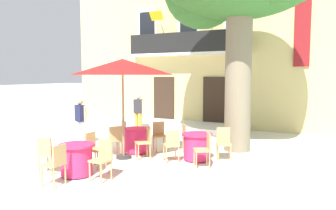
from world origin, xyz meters
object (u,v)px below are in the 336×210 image
(cafe_chair_front_2, at_px, (145,140))
(cafe_table_middle, at_px, (77,159))
(cafe_chair_middle_1, at_px, (56,162))
(cafe_chair_near_tree_1, at_px, (172,144))
(cafe_table_near_tree, at_px, (197,146))
(pedestrian_near_entrance, at_px, (80,119))
(pedestrian_mid_plaza, at_px, (138,111))
(cafe_chair_front_0, at_px, (127,132))
(cafe_chair_middle_3, at_px, (94,147))
(cafe_table_front, at_px, (137,140))
(cafe_chair_near_tree_0, at_px, (188,137))
(cafe_chair_middle_0, at_px, (47,153))
(cafe_chair_near_tree_3, at_px, (224,141))
(cafe_chair_front_3, at_px, (159,134))
(cafe_chair_front_1, at_px, (114,139))
(cafe_chair_middle_2, at_px, (103,157))
(cafe_umbrella, at_px, (123,67))
(cafe_chair_near_tree_2, at_px, (205,148))

(cafe_chair_front_2, bearing_deg, cafe_table_middle, -106.99)
(cafe_chair_middle_1, bearing_deg, cafe_chair_near_tree_1, 63.42)
(cafe_table_near_tree, bearing_deg, cafe_chair_front_2, -160.42)
(pedestrian_near_entrance, relative_size, pedestrian_mid_plaza, 0.98)
(cafe_table_near_tree, distance_m, cafe_chair_front_2, 1.48)
(cafe_table_middle, xyz_separation_m, cafe_chair_front_0, (-0.59, 2.97, 0.14))
(cafe_chair_middle_3, distance_m, cafe_table_front, 1.84)
(pedestrian_near_entrance, bearing_deg, cafe_chair_front_0, 10.96)
(cafe_table_middle, height_order, cafe_chair_front_2, cafe_chair_front_2)
(cafe_chair_near_tree_0, bearing_deg, cafe_table_near_tree, -45.79)
(cafe_chair_middle_0, height_order, cafe_chair_middle_3, same)
(cafe_chair_middle_0, bearing_deg, cafe_chair_near_tree_3, 43.26)
(cafe_chair_front_2, bearing_deg, cafe_chair_front_3, 96.02)
(cafe_table_front, bearing_deg, cafe_table_near_tree, 0.83)
(cafe_chair_middle_0, bearing_deg, cafe_chair_front_3, 69.68)
(cafe_chair_near_tree_1, height_order, pedestrian_near_entrance, pedestrian_near_entrance)
(cafe_chair_middle_1, height_order, cafe_chair_front_1, same)
(cafe_table_middle, xyz_separation_m, pedestrian_near_entrance, (-2.27, 2.65, 0.52))
(cafe_chair_middle_2, xyz_separation_m, pedestrian_near_entrance, (-3.02, 2.62, 0.38))
(cafe_table_front, xyz_separation_m, cafe_chair_front_0, (-0.64, 0.40, 0.14))
(cafe_chair_near_tree_1, xyz_separation_m, cafe_chair_middle_0, (-2.23, -2.29, 0.00))
(cafe_chair_middle_1, height_order, pedestrian_mid_plaza, pedestrian_mid_plaza)
(cafe_table_near_tree, distance_m, cafe_chair_near_tree_3, 0.77)
(cafe_chair_near_tree_3, distance_m, cafe_chair_middle_1, 4.53)
(cafe_chair_middle_3, distance_m, cafe_chair_front_1, 1.17)
(cafe_chair_middle_2, relative_size, cafe_chair_front_0, 1.00)
(cafe_chair_near_tree_1, distance_m, cafe_umbrella, 2.54)
(cafe_chair_front_1, height_order, cafe_umbrella, cafe_umbrella)
(cafe_chair_middle_2, bearing_deg, cafe_chair_near_tree_2, 48.53)
(cafe_chair_near_tree_2, relative_size, cafe_chair_front_0, 1.00)
(pedestrian_near_entrance, bearing_deg, cafe_chair_near_tree_3, 3.79)
(cafe_table_near_tree, distance_m, cafe_umbrella, 3.06)
(pedestrian_mid_plaza, bearing_deg, cafe_chair_near_tree_2, -39.06)
(cafe_chair_middle_1, distance_m, cafe_table_front, 3.32)
(cafe_chair_front_1, bearing_deg, pedestrian_mid_plaza, 111.29)
(cafe_chair_near_tree_1, relative_size, pedestrian_mid_plaza, 0.56)
(cafe_chair_near_tree_1, bearing_deg, cafe_chair_middle_2, -110.55)
(cafe_table_near_tree, distance_m, cafe_table_middle, 3.30)
(cafe_chair_near_tree_0, height_order, pedestrian_near_entrance, pedestrian_near_entrance)
(cafe_chair_middle_3, height_order, pedestrian_near_entrance, pedestrian_near_entrance)
(cafe_chair_middle_3, height_order, cafe_umbrella, cafe_umbrella)
(cafe_chair_middle_0, distance_m, cafe_chair_middle_2, 1.49)
(cafe_chair_near_tree_2, xyz_separation_m, cafe_table_middle, (-2.49, -2.00, -0.14))
(cafe_chair_front_2, xyz_separation_m, pedestrian_mid_plaza, (-2.28, 3.25, 0.39))
(cafe_table_middle, bearing_deg, cafe_chair_front_2, 73.01)
(cafe_chair_middle_3, bearing_deg, cafe_chair_near_tree_1, 39.07)
(cafe_chair_middle_3, xyz_separation_m, cafe_chair_front_3, (0.63, 2.40, 0.00))
(cafe_chair_front_2, bearing_deg, cafe_chair_near_tree_2, -3.25)
(cafe_chair_near_tree_2, xyz_separation_m, cafe_table_front, (-2.44, 0.57, -0.14))
(cafe_umbrella, bearing_deg, pedestrian_near_entrance, 160.93)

